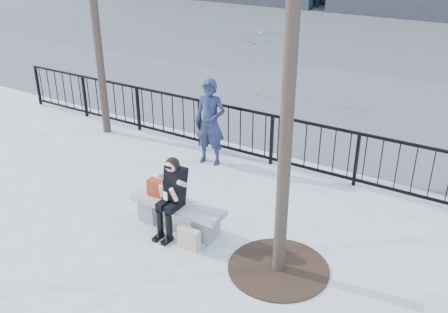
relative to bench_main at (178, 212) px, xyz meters
The scene contains 10 objects.
ground 0.30m from the bench_main, ahead, with size 120.00×120.00×0.00m, color #A6A6A1.
street_surface 15.00m from the bench_main, 90.00° to the left, with size 60.00×23.00×0.01m, color #474747.
railing 3.01m from the bench_main, 90.00° to the left, with size 14.00×0.06×1.10m.
tree_grate 1.92m from the bench_main, ahead, with size 1.50×1.50×0.02m, color black.
bench_main is the anchor object (origin of this frame).
seated_woman 0.40m from the bench_main, 90.00° to the right, with size 0.50×0.64×1.34m.
handbag 0.53m from the bench_main, behind, with size 0.35×0.16×0.29m, color #A92B14.
shopping_bag 0.62m from the bench_main, 37.26° to the right, with size 0.37×0.14×0.35m, color beige.
standing_man 2.64m from the bench_main, 111.06° to the left, with size 0.66×0.44×1.82m, color black.
vendor_umbrella 7.16m from the bench_main, 107.65° to the left, with size 2.11×2.16×1.94m, color yellow.
Camera 1 is at (4.34, -5.58, 4.64)m, focal length 40.00 mm.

